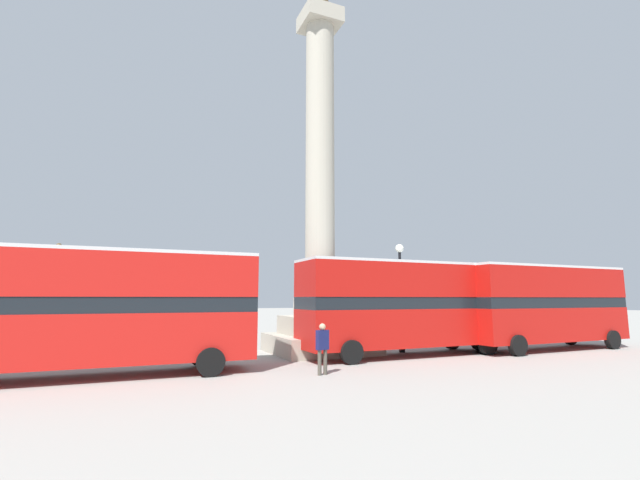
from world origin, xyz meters
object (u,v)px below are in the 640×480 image
at_px(monument_column, 320,228).
at_px(equestrian_statue, 53,324).
at_px(bus_c, 94,306).
at_px(pedestrian_near_lamp, 322,345).
at_px(bus_b, 544,303).
at_px(bus_a, 407,304).
at_px(street_lamp, 401,289).

bearing_deg(monument_column, equestrian_statue, 156.84).
relative_size(bus_c, pedestrian_near_lamp, 6.15).
relative_size(monument_column, bus_b, 1.94).
xyz_separation_m(bus_a, equestrian_statue, (-15.84, 8.07, -1.03)).
bearing_deg(monument_column, bus_c, -162.41).
bearing_deg(pedestrian_near_lamp, monument_column, -126.76).
height_order(monument_column, bus_b, monument_column).
xyz_separation_m(monument_column, bus_b, (11.64, -3.72, -3.93)).
distance_m(monument_column, bus_b, 12.83).
bearing_deg(bus_a, equestrian_statue, 152.76).
height_order(street_lamp, pedestrian_near_lamp, street_lamp).
bearing_deg(monument_column, street_lamp, -21.13).
distance_m(bus_b, street_lamp, 8.08).
height_order(bus_a, pedestrian_near_lamp, bus_a).
bearing_deg(street_lamp, bus_a, -111.72).
height_order(bus_c, pedestrian_near_lamp, bus_c).
height_order(bus_c, equestrian_statue, equestrian_statue).
height_order(monument_column, bus_c, monument_column).
relative_size(monument_column, bus_a, 1.83).
bearing_deg(pedestrian_near_lamp, bus_a, -166.30).
distance_m(equestrian_statue, street_lamp, 17.79).
bearing_deg(bus_c, monument_column, 18.74).
relative_size(equestrian_statue, street_lamp, 1.00).
relative_size(bus_b, equestrian_statue, 1.83).
distance_m(bus_a, street_lamp, 1.53).
xyz_separation_m(bus_c, equestrian_statue, (-2.38, 8.51, -1.00)).
distance_m(bus_c, equestrian_statue, 8.89).
xyz_separation_m(monument_column, equestrian_statue, (-12.44, 5.32, -4.95)).
distance_m(bus_c, street_lamp, 14.08).
xyz_separation_m(bus_b, pedestrian_near_lamp, (-14.09, -2.10, -1.41)).
height_order(bus_b, street_lamp, street_lamp).
bearing_deg(bus_c, equestrian_statue, 106.75).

